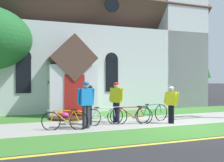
# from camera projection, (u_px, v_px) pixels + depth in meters

# --- Properties ---
(ground) EXTENTS (140.00, 140.00, 0.00)m
(ground) POSITION_uv_depth(u_px,v_px,m) (141.00, 114.00, 13.34)
(ground) COLOR #2B2B2D
(sidewalk_slab) EXTENTS (32.00, 2.73, 0.01)m
(sidewalk_slab) POSITION_uv_depth(u_px,v_px,m) (142.00, 122.00, 11.05)
(sidewalk_slab) COLOR #A8A59E
(sidewalk_slab) RESTS_ON ground
(grass_verge) EXTENTS (32.00, 2.00, 0.01)m
(grass_verge) POSITION_uv_depth(u_px,v_px,m) (172.00, 133.00, 8.82)
(grass_verge) COLOR #427F33
(grass_verge) RESTS_ON ground
(church_lawn) EXTENTS (24.00, 2.58, 0.01)m
(church_lawn) POSITION_uv_depth(u_px,v_px,m) (120.00, 114.00, 13.55)
(church_lawn) COLOR #427F33
(church_lawn) RESTS_ON ground
(curb_paint_stripe) EXTENTS (28.00, 0.16, 0.01)m
(curb_paint_stripe) POSITION_uv_depth(u_px,v_px,m) (192.00, 140.00, 7.74)
(curb_paint_stripe) COLOR yellow
(curb_paint_stripe) RESTS_ON ground
(church_building) EXTENTS (14.51, 10.99, 13.39)m
(church_building) POSITION_uv_depth(u_px,v_px,m) (99.00, 40.00, 18.89)
(church_building) COLOR silver
(church_building) RESTS_ON ground
(church_sign) EXTENTS (1.89, 0.23, 1.78)m
(church_sign) POSITION_uv_depth(u_px,v_px,m) (67.00, 93.00, 12.40)
(church_sign) COLOR #474C56
(church_sign) RESTS_ON ground
(flower_bed) EXTENTS (1.88, 1.88, 0.34)m
(flower_bed) POSITION_uv_depth(u_px,v_px,m) (69.00, 117.00, 12.01)
(flower_bed) COLOR #382319
(flower_bed) RESTS_ON ground
(bicycle_blue) EXTENTS (1.73, 0.53, 0.79)m
(bicycle_blue) POSITION_uv_depth(u_px,v_px,m) (132.00, 115.00, 10.42)
(bicycle_blue) COLOR black
(bicycle_blue) RESTS_ON ground
(bicycle_red) EXTENTS (1.71, 0.18, 0.78)m
(bicycle_red) POSITION_uv_depth(u_px,v_px,m) (104.00, 116.00, 10.22)
(bicycle_red) COLOR black
(bicycle_red) RESTS_ON ground
(bicycle_yellow) EXTENTS (1.75, 0.48, 0.83)m
(bicycle_yellow) POSITION_uv_depth(u_px,v_px,m) (153.00, 113.00, 11.04)
(bicycle_yellow) COLOR black
(bicycle_yellow) RESTS_ON ground
(bicycle_silver) EXTENTS (1.67, 0.48, 0.80)m
(bicycle_silver) POSITION_uv_depth(u_px,v_px,m) (65.00, 120.00, 9.24)
(bicycle_silver) COLOR black
(bicycle_silver) RESTS_ON ground
(cyclist_in_green_jersey) EXTENTS (0.68, 0.35, 1.79)m
(cyclist_in_green_jersey) POSITION_uv_depth(u_px,v_px,m) (86.00, 101.00, 9.52)
(cyclist_in_green_jersey) COLOR #2D2D33
(cyclist_in_green_jersey) RESTS_ON ground
(cyclist_in_white_jersey) EXTENTS (0.50, 0.56, 1.64)m
(cyclist_in_white_jersey) POSITION_uv_depth(u_px,v_px,m) (90.00, 102.00, 10.31)
(cyclist_in_white_jersey) COLOR #191E38
(cyclist_in_white_jersey) RESTS_ON ground
(cyclist_in_orange_jersey) EXTENTS (0.43, 0.70, 1.58)m
(cyclist_in_orange_jersey) POSITION_uv_depth(u_px,v_px,m) (171.00, 102.00, 10.59)
(cyclist_in_orange_jersey) COLOR black
(cyclist_in_orange_jersey) RESTS_ON ground
(cyclist_in_yellow_jersey) EXTENTS (0.48, 0.67, 1.76)m
(cyclist_in_yellow_jersey) POSITION_uv_depth(u_px,v_px,m) (116.00, 99.00, 10.86)
(cyclist_in_yellow_jersey) COLOR #191E38
(cyclist_in_yellow_jersey) RESTS_ON ground
(roadside_conifer) EXTENTS (2.98, 2.98, 7.39)m
(roadside_conifer) POSITION_uv_depth(u_px,v_px,m) (193.00, 47.00, 21.96)
(roadside_conifer) COLOR #3D2D1E
(roadside_conifer) RESTS_ON ground
(distant_hill) EXTENTS (86.87, 54.17, 20.53)m
(distant_hill) POSITION_uv_depth(u_px,v_px,m) (15.00, 85.00, 79.45)
(distant_hill) COLOR #847A5B
(distant_hill) RESTS_ON ground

